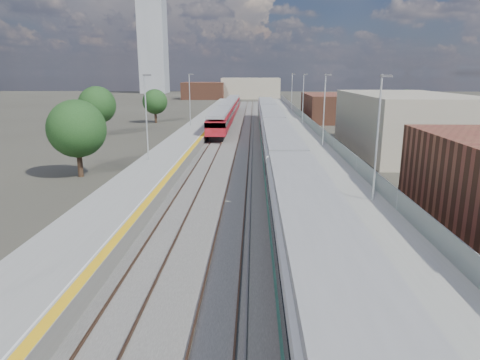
{
  "coord_description": "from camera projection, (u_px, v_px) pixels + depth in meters",
  "views": [
    {
      "loc": [
        -0.72,
        -3.45,
        8.57
      ],
      "look_at": [
        -1.56,
        22.0,
        2.2
      ],
      "focal_mm": 32.0,
      "sensor_mm": 36.0,
      "label": 1
    }
  ],
  "objects": [
    {
      "name": "ground",
      "position": [
        260.0,
        143.0,
        53.88
      ],
      "size": [
        320.0,
        320.0,
        0.0
      ],
      "primitive_type": "plane",
      "color": "#47443A",
      "rests_on": "ground"
    },
    {
      "name": "ballast_bed",
      "position": [
        242.0,
        140.0,
        56.37
      ],
      "size": [
        10.5,
        155.0,
        0.06
      ],
      "primitive_type": "cube",
      "color": "#565451",
      "rests_on": "ground"
    },
    {
      "name": "tracks",
      "position": [
        247.0,
        137.0,
        57.96
      ],
      "size": [
        8.96,
        160.0,
        0.17
      ],
      "color": "#4C3323",
      "rests_on": "ground"
    },
    {
      "name": "platform_right",
      "position": [
        300.0,
        136.0,
        56.0
      ],
      "size": [
        4.7,
        155.0,
        8.52
      ],
      "color": "slate",
      "rests_on": "ground"
    },
    {
      "name": "platform_left",
      "position": [
        191.0,
        136.0,
        56.46
      ],
      "size": [
        4.3,
        155.0,
        8.52
      ],
      "color": "slate",
      "rests_on": "ground"
    },
    {
      "name": "buildings",
      "position": [
        201.0,
        66.0,
        137.77
      ],
      "size": [
        72.0,
        185.5,
        40.0
      ],
      "color": "brown",
      "rests_on": "ground"
    },
    {
      "name": "green_train",
      "position": [
        274.0,
        133.0,
        46.5
      ],
      "size": [
        2.96,
        82.38,
        3.26
      ],
      "color": "black",
      "rests_on": "ground"
    },
    {
      "name": "red_train",
      "position": [
        228.0,
        110.0,
        78.39
      ],
      "size": [
        2.65,
        53.86,
        3.35
      ],
      "color": "black",
      "rests_on": "ground"
    },
    {
      "name": "tree_a",
      "position": [
        77.0,
        129.0,
        35.45
      ],
      "size": [
        4.8,
        4.8,
        6.51
      ],
      "color": "#382619",
      "rests_on": "ground"
    },
    {
      "name": "tree_b",
      "position": [
        97.0,
        105.0,
        58.59
      ],
      "size": [
        5.08,
        5.08,
        6.89
      ],
      "color": "#382619",
      "rests_on": "ground"
    },
    {
      "name": "tree_c",
      "position": [
        155.0,
        102.0,
        75.2
      ],
      "size": [
        4.35,
        4.35,
        5.89
      ],
      "color": "#382619",
      "rests_on": "ground"
    },
    {
      "name": "tree_d",
      "position": [
        405.0,
        104.0,
        67.65
      ],
      "size": [
        4.51,
        4.51,
        6.11
      ],
      "color": "#382619",
      "rests_on": "ground"
    }
  ]
}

